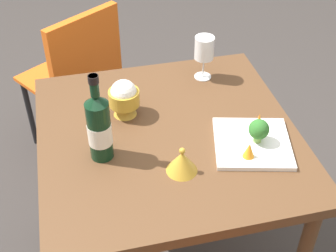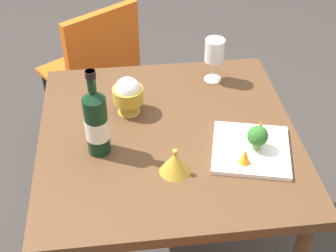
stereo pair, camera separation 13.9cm
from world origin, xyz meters
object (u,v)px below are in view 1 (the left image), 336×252
at_px(wine_glass, 204,49).
at_px(carrot_garnish_left, 249,150).
at_px(broccoli_floret, 259,130).
at_px(chair_near_window, 79,71).
at_px(wine_bottle, 99,127).
at_px(rice_bowl_lid, 181,162).
at_px(carrot_garnish_right, 259,121).
at_px(rice_bowl, 124,97).
at_px(serving_plate, 252,143).

height_order(wine_glass, carrot_garnish_left, wine_glass).
bearing_deg(broccoli_floret, chair_near_window, 29.76).
relative_size(wine_bottle, rice_bowl_lid, 3.11).
bearing_deg(broccoli_floret, carrot_garnish_right, -23.88).
xyz_separation_m(wine_glass, rice_bowl_lid, (-0.49, 0.22, -0.09)).
relative_size(wine_bottle, carrot_garnish_right, 5.27).
bearing_deg(carrot_garnish_right, rice_bowl, 65.17).
bearing_deg(rice_bowl_lid, rice_bowl, 20.81).
height_order(chair_near_window, wine_glass, wine_glass).
relative_size(rice_bowl, carrot_garnish_left, 2.70).
height_order(rice_bowl, carrot_garnish_left, rice_bowl).
distance_m(chair_near_window, rice_bowl_lid, 1.07).
bearing_deg(carrot_garnish_right, wine_bottle, 90.08).
bearing_deg(carrot_garnish_right, serving_plate, 145.30).
bearing_deg(rice_bowl_lid, wine_glass, -23.91).
xyz_separation_m(chair_near_window, wine_bottle, (-0.88, -0.03, 0.34)).
distance_m(wine_bottle, rice_bowl_lid, 0.28).
bearing_deg(wine_glass, chair_near_window, 43.41).
bearing_deg(wine_bottle, wine_glass, -50.77).
distance_m(rice_bowl_lid, serving_plate, 0.27).
distance_m(rice_bowl_lid, carrot_garnish_left, 0.22).
relative_size(serving_plate, broccoli_floret, 3.54).
height_order(wine_bottle, carrot_garnish_right, wine_bottle).
relative_size(rice_bowl_lid, serving_plate, 0.33).
xyz_separation_m(chair_near_window, carrot_garnish_right, (-0.87, -0.57, 0.26)).
bearing_deg(broccoli_floret, serving_plate, 80.39).
height_order(rice_bowl_lid, carrot_garnish_left, rice_bowl_lid).
bearing_deg(serving_plate, carrot_garnish_right, -34.70).
xyz_separation_m(wine_bottle, broccoli_floret, (-0.07, -0.51, -0.06)).
xyz_separation_m(rice_bowl_lid, carrot_garnish_left, (-0.00, -0.22, 0.00)).
bearing_deg(rice_bowl, broccoli_floret, -123.63).
bearing_deg(broccoli_floret, wine_bottle, 82.53).
bearing_deg(carrot_garnish_left, broccoli_floret, -41.42).
height_order(wine_glass, rice_bowl_lid, wine_glass).
relative_size(broccoli_floret, carrot_garnish_right, 1.46).
bearing_deg(wine_glass, broccoli_floret, -172.32).
xyz_separation_m(carrot_garnish_left, carrot_garnish_right, (0.13, -0.09, 0.00)).
bearing_deg(wine_glass, carrot_garnish_left, -179.59).
relative_size(rice_bowl, rice_bowl_lid, 1.42).
distance_m(wine_bottle, rice_bowl, 0.23).
bearing_deg(rice_bowl_lid, broccoli_floret, -77.95).
bearing_deg(rice_bowl, serving_plate, -124.39).
bearing_deg(carrot_garnish_left, rice_bowl, 46.44).
bearing_deg(carrot_garnish_right, broccoli_floret, 156.12).
height_order(carrot_garnish_left, carrot_garnish_right, carrot_garnish_right).
relative_size(wine_glass, broccoli_floret, 2.09).
height_order(wine_glass, serving_plate, wine_glass).
relative_size(rice_bowl, broccoli_floret, 1.65).
bearing_deg(wine_bottle, carrot_garnish_right, -89.92).
height_order(chair_near_window, broccoli_floret, chair_near_window).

